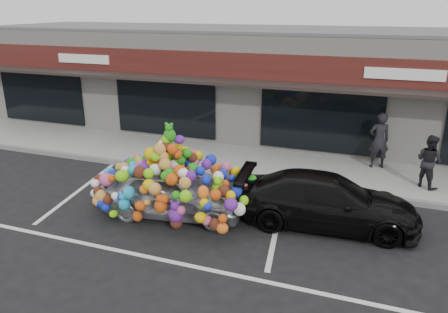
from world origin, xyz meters
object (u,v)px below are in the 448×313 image
(toy_car, at_px, (173,186))
(pedestrian_b, at_px, (429,161))
(black_sedan, at_px, (327,201))
(pedestrian_a, at_px, (379,140))

(toy_car, xyz_separation_m, pedestrian_b, (6.28, 3.87, 0.14))
(pedestrian_b, bearing_deg, black_sedan, 91.31)
(toy_car, xyz_separation_m, black_sedan, (3.82, 0.78, -0.16))
(pedestrian_b, bearing_deg, pedestrian_a, -1.21)
(black_sedan, distance_m, pedestrian_b, 3.97)
(pedestrian_b, bearing_deg, toy_car, 71.49)
(black_sedan, bearing_deg, pedestrian_b, -43.41)
(black_sedan, xyz_separation_m, pedestrian_a, (1.05, 4.32, 0.42))
(toy_car, relative_size, black_sedan, 0.96)
(black_sedan, height_order, pedestrian_b, pedestrian_b)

